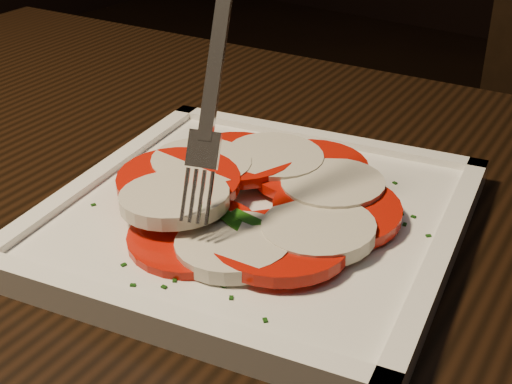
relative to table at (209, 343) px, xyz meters
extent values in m
cube|color=black|center=(0.00, 0.00, 0.08)|extent=(1.28, 0.92, 0.04)
cylinder|color=black|center=(-0.57, 0.28, -0.30)|extent=(0.06, 0.06, 0.71)
cylinder|color=black|center=(0.02, 0.54, -0.45)|extent=(0.04, 0.04, 0.41)
cylinder|color=black|center=(-0.08, 0.88, -0.45)|extent=(0.04, 0.04, 0.41)
cube|color=white|center=(0.02, 0.03, 0.11)|extent=(0.33, 0.33, 0.01)
cylinder|color=#C30D04|center=(0.01, -0.03, 0.12)|extent=(0.09, 0.09, 0.01)
cylinder|color=beige|center=(0.04, -0.02, 0.12)|extent=(0.08, 0.08, 0.01)
cylinder|color=#C30D04|center=(0.07, 0.00, 0.12)|extent=(0.09, 0.09, 0.02)
cylinder|color=beige|center=(0.08, 0.02, 0.12)|extent=(0.08, 0.08, 0.01)
cylinder|color=#C30D04|center=(0.08, 0.05, 0.12)|extent=(0.09, 0.09, 0.02)
cylinder|color=beige|center=(0.06, 0.08, 0.12)|extent=(0.08, 0.08, 0.01)
cylinder|color=#C30D04|center=(0.03, 0.09, 0.13)|extent=(0.09, 0.09, 0.01)
cylinder|color=beige|center=(0.00, 0.09, 0.13)|extent=(0.08, 0.08, 0.01)
cylinder|color=#C30D04|center=(-0.02, 0.07, 0.13)|extent=(0.09, 0.09, 0.01)
cylinder|color=beige|center=(-0.04, 0.04, 0.13)|extent=(0.08, 0.08, 0.01)
cylinder|color=#C30D04|center=(-0.03, 0.01, 0.13)|extent=(0.09, 0.09, 0.01)
cylinder|color=beige|center=(-0.01, -0.01, 0.13)|extent=(0.08, 0.08, 0.02)
cube|color=#1C540E|center=(0.04, 0.00, 0.12)|extent=(0.04, 0.01, 0.00)
cube|color=#1C540E|center=(0.08, 0.05, 0.12)|extent=(0.05, 0.03, 0.00)
cube|color=#1C540E|center=(0.00, 0.09, 0.12)|extent=(0.03, 0.04, 0.00)
cube|color=#1C540E|center=(0.07, 0.03, 0.12)|extent=(0.02, 0.04, 0.00)
cube|color=#1C540E|center=(-0.03, 0.04, 0.12)|extent=(0.02, 0.04, 0.01)
cube|color=#1C540E|center=(0.03, -0.01, 0.12)|extent=(0.03, 0.02, 0.00)
cube|color=#1C540E|center=(-0.02, 0.07, 0.12)|extent=(0.04, 0.01, 0.01)
cube|color=#1C540E|center=(-0.02, 0.06, 0.12)|extent=(0.02, 0.04, 0.00)
cube|color=#1C540E|center=(0.08, 0.02, 0.12)|extent=(0.03, 0.02, 0.00)
cube|color=#0F3609|center=(-0.04, 0.11, 0.11)|extent=(0.00, 0.00, 0.00)
cube|color=#0F3609|center=(0.09, 0.09, 0.11)|extent=(0.00, 0.00, 0.00)
cube|color=#0F3609|center=(-0.07, 0.08, 0.11)|extent=(0.00, 0.00, 0.00)
cube|color=#0F3609|center=(0.14, 0.07, 0.11)|extent=(0.00, 0.00, 0.00)
cube|color=#0F3609|center=(0.03, -0.08, 0.11)|extent=(0.00, 0.00, 0.00)
cube|color=#0F3609|center=(0.12, 0.08, 0.11)|extent=(0.00, 0.00, 0.00)
cube|color=#0F3609|center=(0.08, 0.13, 0.11)|extent=(0.00, 0.00, 0.00)
cube|color=#0F3609|center=(0.11, 0.00, 0.11)|extent=(0.00, 0.00, 0.00)
cube|color=#0F3609|center=(-0.08, -0.03, 0.11)|extent=(0.00, 0.00, 0.00)
cube|color=#0F3609|center=(0.12, 0.09, 0.11)|extent=(0.00, 0.00, 0.00)
cube|color=#0F3609|center=(0.03, -0.07, 0.11)|extent=(0.00, 0.00, 0.00)
cube|color=#0F3609|center=(0.06, 0.12, 0.11)|extent=(0.00, 0.00, 0.00)
cube|color=#0F3609|center=(0.10, -0.07, 0.11)|extent=(0.00, 0.00, 0.00)
cube|color=#0F3609|center=(0.01, 0.12, 0.11)|extent=(0.00, 0.00, 0.00)
cube|color=#0F3609|center=(0.06, -0.05, 0.11)|extent=(0.00, 0.00, 0.00)
cube|color=#0F3609|center=(-0.08, 0.08, 0.11)|extent=(0.00, 0.00, 0.00)
cube|color=#0F3609|center=(0.03, 0.14, 0.11)|extent=(0.00, 0.00, 0.00)
cube|color=#0F3609|center=(0.07, -0.06, 0.11)|extent=(0.00, 0.00, 0.00)
cube|color=#0F3609|center=(0.05, 0.14, 0.11)|extent=(0.00, 0.00, 0.00)
cube|color=#0F3609|center=(-0.05, 0.12, 0.11)|extent=(0.00, 0.00, 0.00)
cube|color=#0F3609|center=(0.11, 0.09, 0.11)|extent=(0.00, 0.00, 0.00)
cube|color=#0F3609|center=(0.00, -0.07, 0.11)|extent=(0.00, 0.00, 0.00)
cube|color=#0F3609|center=(-0.07, 0.06, 0.11)|extent=(0.00, 0.00, 0.00)
cube|color=#0F3609|center=(0.02, -0.09, 0.11)|extent=(0.00, 0.00, 0.00)
camera|label=1|loc=(0.29, -0.32, 0.37)|focal=50.00mm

